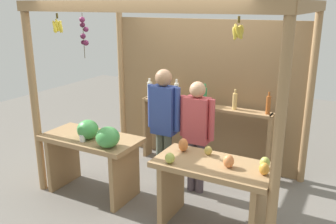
# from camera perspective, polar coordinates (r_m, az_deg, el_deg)

# --- Properties ---
(ground_plane) EXTENTS (12.00, 12.00, 0.00)m
(ground_plane) POSITION_cam_1_polar(r_m,az_deg,el_deg) (5.24, 1.02, -11.24)
(ground_plane) COLOR slate
(ground_plane) RESTS_ON ground
(market_stall) EXTENTS (3.20, 2.02, 2.48)m
(market_stall) POSITION_cam_1_polar(r_m,az_deg,el_deg) (5.14, 3.44, 5.21)
(market_stall) COLOR #99754C
(market_stall) RESTS_ON ground
(fruit_counter_left) EXTENTS (1.30, 0.67, 1.05)m
(fruit_counter_left) POSITION_cam_1_polar(r_m,az_deg,el_deg) (4.79, -11.59, -5.56)
(fruit_counter_left) COLOR #99754C
(fruit_counter_left) RESTS_ON ground
(fruit_counter_right) EXTENTS (1.30, 0.64, 0.96)m
(fruit_counter_right) POSITION_cam_1_polar(r_m,az_deg,el_deg) (4.07, 7.13, -10.62)
(fruit_counter_right) COLOR #99754C
(fruit_counter_right) RESTS_ON ground
(bottle_shelf_unit) EXTENTS (2.05, 0.22, 1.34)m
(bottle_shelf_unit) POSITION_cam_1_polar(r_m,az_deg,el_deg) (5.49, 5.45, -1.07)
(bottle_shelf_unit) COLOR #99754C
(bottle_shelf_unit) RESTS_ON ground
(vendor_man) EXTENTS (0.48, 0.22, 1.64)m
(vendor_man) POSITION_cam_1_polar(r_m,az_deg,el_deg) (4.85, -0.66, -0.91)
(vendor_man) COLOR #525C4D
(vendor_man) RESTS_ON ground
(vendor_woman) EXTENTS (0.48, 0.21, 1.51)m
(vendor_woman) POSITION_cam_1_polar(r_m,az_deg,el_deg) (4.72, 4.51, -2.54)
(vendor_woman) COLOR #4C3F46
(vendor_woman) RESTS_ON ground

